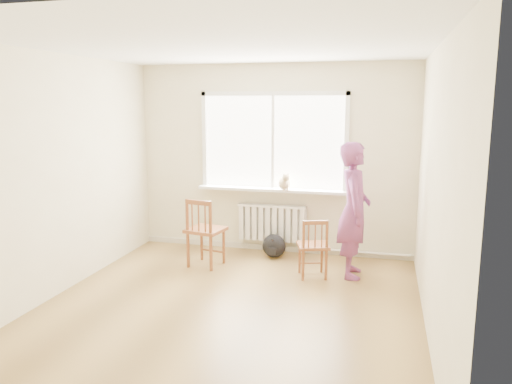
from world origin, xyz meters
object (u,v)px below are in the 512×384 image
Objects in this scene: cat at (285,182)px; backpack at (274,246)px; chair_right at (313,248)px; chair_left at (204,232)px; person at (354,210)px.

cat reaches higher than backpack.
cat is (-0.53, 0.83, 0.67)m from chair_right.
chair_left is 1.22× the size of chair_right.
person reaches higher than backpack.
chair_left is 1.06m from backpack.
cat is 0.91m from backpack.
chair_right is 0.45× the size of person.
chair_left is 2.77× the size of backpack.
cat is (-1.00, 0.62, 0.21)m from person.
chair_left is at bearing -143.06° from backpack.
person is 1.39m from backpack.
chair_left is 1.34m from cat.
person is 1.19m from cat.
backpack is (-1.11, 0.48, -0.68)m from person.
backpack is at bearing -148.35° from cat.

